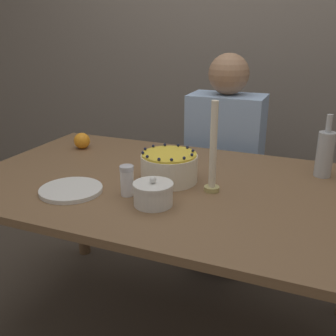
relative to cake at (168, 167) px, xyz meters
name	(u,v)px	position (x,y,z in m)	size (l,w,h in m)	color
ground_plane	(168,332)	(0.00, -0.01, -0.81)	(12.00, 12.00, 0.00)	#4C4238
wall_behind	(249,33)	(0.00, 1.39, 0.49)	(8.00, 0.05, 2.60)	slate
dining_table	(168,204)	(0.00, -0.01, -0.16)	(1.62, 1.00, 0.76)	brown
cake	(168,167)	(0.00, 0.00, 0.00)	(0.23, 0.23, 0.13)	#EFE5CC
sugar_bowl	(153,194)	(0.04, -0.23, -0.02)	(0.14, 0.14, 0.10)	silver
sugar_shaker	(127,180)	(-0.08, -0.19, 0.00)	(0.05, 0.05, 0.11)	white
plate_stack	(71,190)	(-0.29, -0.25, -0.05)	(0.24, 0.24, 0.02)	silver
candle	(213,155)	(0.19, -0.03, 0.09)	(0.06, 0.06, 0.34)	tan
bottle	(325,153)	(0.57, 0.29, 0.04)	(0.07, 0.07, 0.26)	#B2B7BC
orange_fruit_0	(82,141)	(-0.57, 0.25, -0.02)	(0.08, 0.08, 0.08)	orange
person_man_blue_shirt	(224,177)	(0.06, 0.69, -0.28)	(0.40, 0.34, 1.22)	#2D2D38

